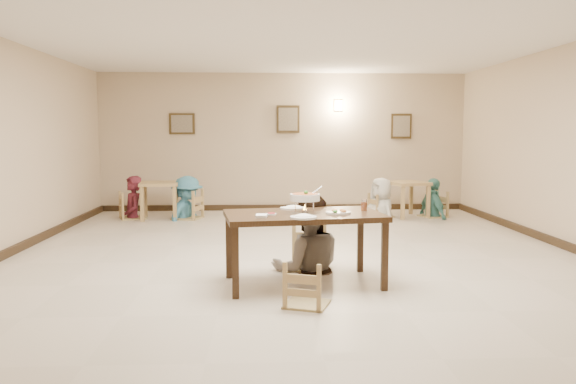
{
  "coord_description": "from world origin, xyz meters",
  "views": [
    {
      "loc": [
        -0.46,
        -7.35,
        1.7
      ],
      "look_at": [
        -0.15,
        -0.55,
        0.98
      ],
      "focal_mm": 35.0,
      "sensor_mm": 36.0,
      "label": 1
    }
  ],
  "objects_px": {
    "bg_table_left": "(159,189)",
    "curry_warmer": "(305,197)",
    "bg_chair_lr": "(187,192)",
    "bg_chair_rr": "(433,193)",
    "bg_diner_a": "(132,176)",
    "main_table": "(304,220)",
    "chair_near": "(307,262)",
    "bg_chair_rl": "(381,195)",
    "chair_far": "(308,228)",
    "drink_glass": "(364,205)",
    "bg_table_right": "(407,188)",
    "bg_diner_b": "(187,176)",
    "bg_chair_ll": "(132,193)",
    "bg_diner_c": "(382,178)",
    "main_diner": "(308,195)",
    "bg_diner_d": "(434,178)"
  },
  "relations": [
    {
      "from": "bg_diner_a",
      "to": "bg_diner_b",
      "type": "height_order",
      "value": "bg_diner_a"
    },
    {
      "from": "bg_chair_rl",
      "to": "bg_chair_rr",
      "type": "xyz_separation_m",
      "value": [
        1.05,
        -0.05,
        0.04
      ]
    },
    {
      "from": "main_table",
      "to": "bg_table_right",
      "type": "bearing_deg",
      "value": 55.73
    },
    {
      "from": "main_diner",
      "to": "bg_table_right",
      "type": "bearing_deg",
      "value": -122.55
    },
    {
      "from": "chair_near",
      "to": "bg_diner_c",
      "type": "relative_size",
      "value": 0.54
    },
    {
      "from": "bg_diner_b",
      "to": "main_diner",
      "type": "bearing_deg",
      "value": -130.18
    },
    {
      "from": "chair_far",
      "to": "bg_diner_c",
      "type": "height_order",
      "value": "bg_diner_c"
    },
    {
      "from": "bg_table_left",
      "to": "bg_table_right",
      "type": "xyz_separation_m",
      "value": [
        4.98,
        0.06,
        -0.02
      ]
    },
    {
      "from": "curry_warmer",
      "to": "bg_diner_c",
      "type": "xyz_separation_m",
      "value": [
        1.94,
        5.03,
        -0.18
      ]
    },
    {
      "from": "drink_glass",
      "to": "bg_chair_rr",
      "type": "height_order",
      "value": "bg_chair_rr"
    },
    {
      "from": "main_table",
      "to": "bg_table_left",
      "type": "relative_size",
      "value": 2.27
    },
    {
      "from": "bg_diner_b",
      "to": "bg_chair_ll",
      "type": "bearing_deg",
      "value": 110.99
    },
    {
      "from": "bg_chair_rl",
      "to": "bg_table_left",
      "type": "bearing_deg",
      "value": 73.41
    },
    {
      "from": "chair_far",
      "to": "chair_near",
      "type": "bearing_deg",
      "value": -86.22
    },
    {
      "from": "main_diner",
      "to": "bg_chair_lr",
      "type": "bearing_deg",
      "value": -68.27
    },
    {
      "from": "bg_chair_ll",
      "to": "bg_diner_b",
      "type": "relative_size",
      "value": 0.6
    },
    {
      "from": "curry_warmer",
      "to": "bg_diner_b",
      "type": "relative_size",
      "value": 0.22
    },
    {
      "from": "chair_near",
      "to": "bg_table_right",
      "type": "distance_m",
      "value": 6.33
    },
    {
      "from": "bg_chair_lr",
      "to": "bg_diner_a",
      "type": "height_order",
      "value": "bg_diner_a"
    },
    {
      "from": "bg_chair_rr",
      "to": "bg_diner_a",
      "type": "xyz_separation_m",
      "value": [
        -6.05,
        0.04,
        0.37
      ]
    },
    {
      "from": "curry_warmer",
      "to": "bg_diner_b",
      "type": "distance_m",
      "value": 5.33
    },
    {
      "from": "bg_table_right",
      "to": "bg_diner_d",
      "type": "xyz_separation_m",
      "value": [
        0.53,
        -0.04,
        0.21
      ]
    },
    {
      "from": "main_table",
      "to": "chair_far",
      "type": "xyz_separation_m",
      "value": [
        0.11,
        0.73,
        -0.22
      ]
    },
    {
      "from": "bg_chair_ll",
      "to": "bg_diner_a",
      "type": "xyz_separation_m",
      "value": [
        0.0,
        0.0,
        0.35
      ]
    },
    {
      "from": "bg_table_right",
      "to": "bg_chair_lr",
      "type": "distance_m",
      "value": 4.44
    },
    {
      "from": "bg_chair_lr",
      "to": "bg_chair_rr",
      "type": "distance_m",
      "value": 4.96
    },
    {
      "from": "main_table",
      "to": "bg_table_right",
      "type": "height_order",
      "value": "main_table"
    },
    {
      "from": "bg_table_right",
      "to": "bg_chair_ll",
      "type": "distance_m",
      "value": 5.53
    },
    {
      "from": "main_table",
      "to": "drink_glass",
      "type": "height_order",
      "value": "drink_glass"
    },
    {
      "from": "main_table",
      "to": "bg_chair_rl",
      "type": "distance_m",
      "value": 5.4
    },
    {
      "from": "chair_far",
      "to": "bg_chair_rr",
      "type": "bearing_deg",
      "value": 64.5
    },
    {
      "from": "bg_diner_b",
      "to": "bg_table_right",
      "type": "bearing_deg",
      "value": -65.05
    },
    {
      "from": "chair_far",
      "to": "bg_chair_rr",
      "type": "relative_size",
      "value": 1.05
    },
    {
      "from": "bg_diner_c",
      "to": "chair_near",
      "type": "bearing_deg",
      "value": -39.6
    },
    {
      "from": "chair_near",
      "to": "bg_table_right",
      "type": "height_order",
      "value": "chair_near"
    },
    {
      "from": "curry_warmer",
      "to": "bg_diner_c",
      "type": "height_order",
      "value": "bg_diner_c"
    },
    {
      "from": "bg_chair_ll",
      "to": "bg_table_left",
      "type": "bearing_deg",
      "value": -117.4
    },
    {
      "from": "main_table",
      "to": "bg_chair_lr",
      "type": "bearing_deg",
      "value": 103.62
    },
    {
      "from": "bg_diner_c",
      "to": "main_diner",
      "type": "bearing_deg",
      "value": -43.8
    },
    {
      "from": "chair_near",
      "to": "bg_chair_rr",
      "type": "relative_size",
      "value": 0.89
    },
    {
      "from": "bg_table_left",
      "to": "curry_warmer",
      "type": "bearing_deg",
      "value": -63.09
    },
    {
      "from": "main_table",
      "to": "bg_chair_ll",
      "type": "bearing_deg",
      "value": 113.34
    },
    {
      "from": "drink_glass",
      "to": "bg_chair_rr",
      "type": "relative_size",
      "value": 0.14
    },
    {
      "from": "bg_chair_rl",
      "to": "chair_near",
      "type": "bearing_deg",
      "value": 143.77
    },
    {
      "from": "bg_chair_ll",
      "to": "chair_near",
      "type": "bearing_deg",
      "value": -173.98
    },
    {
      "from": "main_table",
      "to": "bg_chair_lr",
      "type": "height_order",
      "value": "bg_chair_lr"
    },
    {
      "from": "chair_far",
      "to": "drink_glass",
      "type": "distance_m",
      "value": 0.91
    },
    {
      "from": "bg_chair_ll",
      "to": "bg_chair_lr",
      "type": "distance_m",
      "value": 1.09
    },
    {
      "from": "bg_diner_b",
      "to": "drink_glass",
      "type": "bearing_deg",
      "value": -126.86
    },
    {
      "from": "main_diner",
      "to": "bg_chair_rr",
      "type": "xyz_separation_m",
      "value": [
        2.9,
        4.32,
        -0.46
      ]
    }
  ]
}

